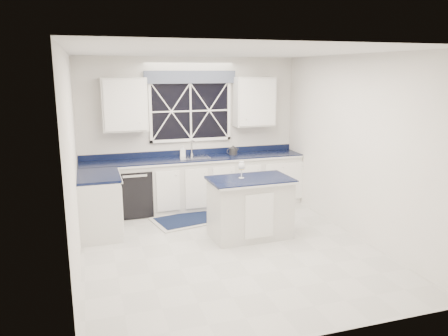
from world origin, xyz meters
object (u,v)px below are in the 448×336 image
object	(u,v)px
dishwasher	(134,191)
soap_bottle	(183,151)
island	(250,207)
kettle	(233,150)
wine_glass	(242,167)
faucet	(192,147)

from	to	relation	value
dishwasher	soap_bottle	distance (m)	1.14
dishwasher	island	bearing A→B (deg)	-45.82
kettle	wine_glass	xyz separation A→B (m)	(-0.41, -1.61, 0.06)
dishwasher	faucet	xyz separation A→B (m)	(1.10, 0.19, 0.69)
island	wine_glass	distance (m)	0.64
island	soap_bottle	bearing A→B (deg)	107.66
faucet	soap_bottle	world-z (taller)	faucet
faucet	soap_bottle	distance (m)	0.18
island	wine_glass	world-z (taller)	wine_glass
dishwasher	wine_glass	bearing A→B (deg)	-47.27
soap_bottle	faucet	bearing A→B (deg)	-1.69
dishwasher	soap_bottle	world-z (taller)	soap_bottle
dishwasher	faucet	distance (m)	1.31
dishwasher	kettle	world-z (taller)	kettle
dishwasher	soap_bottle	size ratio (longest dim) A/B	4.08
kettle	dishwasher	bearing A→B (deg)	174.56
island	kettle	distance (m)	1.78
island	kettle	size ratio (longest dim) A/B	4.97
island	wine_glass	xyz separation A→B (m)	(-0.12, 0.05, 0.62)
faucet	island	world-z (taller)	faucet
kettle	island	bearing A→B (deg)	-107.18
faucet	wine_glass	xyz separation A→B (m)	(0.33, -1.74, -0.02)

